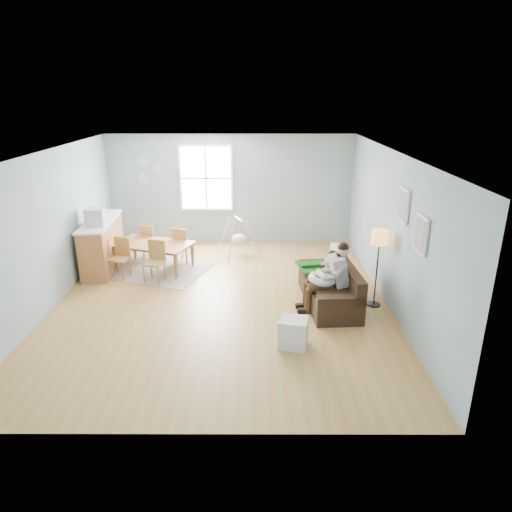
{
  "coord_description": "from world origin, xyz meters",
  "views": [
    {
      "loc": [
        0.65,
        -7.66,
        3.65
      ],
      "look_at": [
        0.63,
        -0.34,
        1.0
      ],
      "focal_mm": 32.0,
      "sensor_mm": 36.0,
      "label": 1
    }
  ],
  "objects_px": {
    "chair_ne": "(182,243)",
    "baby_swing": "(239,238)",
    "dining_table": "(153,256)",
    "toddler": "(327,267)",
    "chair_nw": "(150,240)",
    "father": "(330,275)",
    "floor_lamp": "(379,244)",
    "storage_cube": "(293,333)",
    "chair_sw": "(121,255)",
    "sofa": "(332,289)",
    "monitor": "(95,217)",
    "counter": "(102,244)",
    "chair_se": "(155,259)"
  },
  "relations": [
    {
      "from": "chair_ne",
      "to": "baby_swing",
      "type": "height_order",
      "value": "baby_swing"
    },
    {
      "from": "dining_table",
      "to": "toddler",
      "type": "bearing_deg",
      "value": -4.36
    },
    {
      "from": "chair_nw",
      "to": "chair_ne",
      "type": "distance_m",
      "value": 0.82
    },
    {
      "from": "toddler",
      "to": "father",
      "type": "bearing_deg",
      "value": -91.9
    },
    {
      "from": "floor_lamp",
      "to": "storage_cube",
      "type": "distance_m",
      "value": 2.33
    },
    {
      "from": "chair_nw",
      "to": "chair_ne",
      "type": "relative_size",
      "value": 1.0
    },
    {
      "from": "floor_lamp",
      "to": "chair_sw",
      "type": "bearing_deg",
      "value": 164.28
    },
    {
      "from": "sofa",
      "to": "chair_sw",
      "type": "height_order",
      "value": "chair_sw"
    },
    {
      "from": "monitor",
      "to": "counter",
      "type": "bearing_deg",
      "value": 97.04
    },
    {
      "from": "toddler",
      "to": "monitor",
      "type": "height_order",
      "value": "monitor"
    },
    {
      "from": "father",
      "to": "chair_se",
      "type": "distance_m",
      "value": 3.57
    },
    {
      "from": "chair_se",
      "to": "chair_sw",
      "type": "bearing_deg",
      "value": 161.05
    },
    {
      "from": "father",
      "to": "storage_cube",
      "type": "distance_m",
      "value": 1.51
    },
    {
      "from": "toddler",
      "to": "chair_nw",
      "type": "relative_size",
      "value": 0.94
    },
    {
      "from": "toddler",
      "to": "baby_swing",
      "type": "xyz_separation_m",
      "value": [
        -1.71,
        2.49,
        -0.25
      ]
    },
    {
      "from": "chair_se",
      "to": "dining_table",
      "type": "bearing_deg",
      "value": 106.46
    },
    {
      "from": "toddler",
      "to": "floor_lamp",
      "type": "bearing_deg",
      "value": -17.51
    },
    {
      "from": "monitor",
      "to": "baby_swing",
      "type": "relative_size",
      "value": 0.36
    },
    {
      "from": "father",
      "to": "dining_table",
      "type": "bearing_deg",
      "value": 150.67
    },
    {
      "from": "father",
      "to": "monitor",
      "type": "bearing_deg",
      "value": 159.83
    },
    {
      "from": "father",
      "to": "chair_sw",
      "type": "distance_m",
      "value": 4.39
    },
    {
      "from": "chair_sw",
      "to": "chair_nw",
      "type": "distance_m",
      "value": 1.14
    },
    {
      "from": "chair_nw",
      "to": "monitor",
      "type": "relative_size",
      "value": 1.98
    },
    {
      "from": "sofa",
      "to": "monitor",
      "type": "height_order",
      "value": "monitor"
    },
    {
      "from": "dining_table",
      "to": "chair_sw",
      "type": "relative_size",
      "value": 2.0
    },
    {
      "from": "toddler",
      "to": "monitor",
      "type": "bearing_deg",
      "value": 164.96
    },
    {
      "from": "sofa",
      "to": "dining_table",
      "type": "distance_m",
      "value": 3.99
    },
    {
      "from": "counter",
      "to": "baby_swing",
      "type": "distance_m",
      "value": 3.06
    },
    {
      "from": "counter",
      "to": "dining_table",
      "type": "bearing_deg",
      "value": -3.5
    },
    {
      "from": "sofa",
      "to": "chair_se",
      "type": "height_order",
      "value": "chair_se"
    },
    {
      "from": "floor_lamp",
      "to": "dining_table",
      "type": "relative_size",
      "value": 0.86
    },
    {
      "from": "dining_table",
      "to": "chair_nw",
      "type": "bearing_deg",
      "value": 126.09
    },
    {
      "from": "toddler",
      "to": "storage_cube",
      "type": "xyz_separation_m",
      "value": [
        -0.74,
        -1.7,
        -0.41
      ]
    },
    {
      "from": "chair_nw",
      "to": "floor_lamp",
      "type": "bearing_deg",
      "value": -28.33
    },
    {
      "from": "toddler",
      "to": "baby_swing",
      "type": "relative_size",
      "value": 0.67
    },
    {
      "from": "dining_table",
      "to": "baby_swing",
      "type": "bearing_deg",
      "value": 46.98
    },
    {
      "from": "father",
      "to": "chair_nw",
      "type": "bearing_deg",
      "value": 144.56
    },
    {
      "from": "storage_cube",
      "to": "dining_table",
      "type": "xyz_separation_m",
      "value": [
        -2.79,
        3.22,
        0.06
      ]
    },
    {
      "from": "dining_table",
      "to": "father",
      "type": "bearing_deg",
      "value": -10.28
    },
    {
      "from": "counter",
      "to": "sofa",
      "type": "bearing_deg",
      "value": -20.53
    },
    {
      "from": "chair_nw",
      "to": "monitor",
      "type": "xyz_separation_m",
      "value": [
        -0.85,
        -0.97,
        0.8
      ]
    },
    {
      "from": "dining_table",
      "to": "chair_se",
      "type": "bearing_deg",
      "value": -54.49
    },
    {
      "from": "chair_ne",
      "to": "counter",
      "type": "xyz_separation_m",
      "value": [
        -1.67,
        -0.34,
        0.09
      ]
    },
    {
      "from": "floor_lamp",
      "to": "chair_se",
      "type": "height_order",
      "value": "floor_lamp"
    },
    {
      "from": "father",
      "to": "chair_nw",
      "type": "distance_m",
      "value": 4.57
    },
    {
      "from": "dining_table",
      "to": "counter",
      "type": "relative_size",
      "value": 0.84
    },
    {
      "from": "floor_lamp",
      "to": "baby_swing",
      "type": "height_order",
      "value": "floor_lamp"
    },
    {
      "from": "sofa",
      "to": "father",
      "type": "distance_m",
      "value": 0.49
    },
    {
      "from": "sofa",
      "to": "chair_nw",
      "type": "relative_size",
      "value": 2.39
    },
    {
      "from": "dining_table",
      "to": "chair_sw",
      "type": "xyz_separation_m",
      "value": [
        -0.58,
        -0.4,
        0.17
      ]
    }
  ]
}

